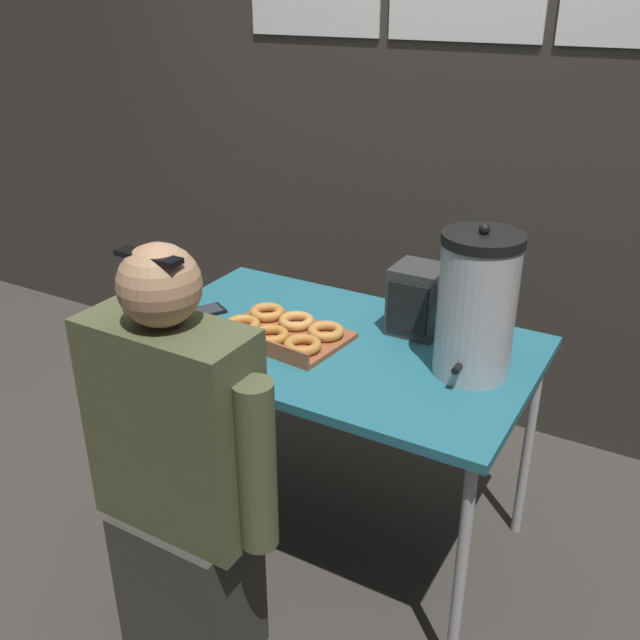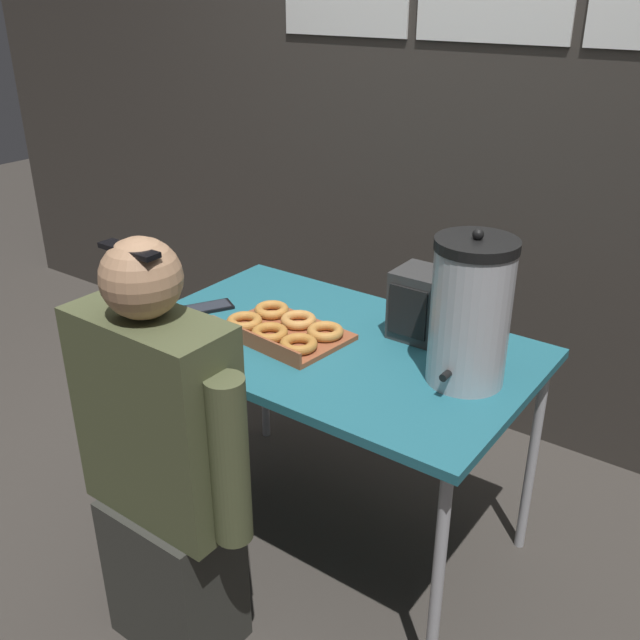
% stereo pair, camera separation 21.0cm
% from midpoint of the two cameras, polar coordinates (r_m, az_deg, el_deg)
% --- Properties ---
extents(ground_plane, '(12.00, 12.00, 0.00)m').
position_cam_midpoint_polar(ground_plane, '(2.59, 3.22, -16.63)').
color(ground_plane, '#3D3833').
extents(back_wall, '(6.00, 0.11, 2.80)m').
position_cam_midpoint_polar(back_wall, '(2.86, 15.70, 17.97)').
color(back_wall, '#38332D').
rests_on(back_wall, ground).
extents(folding_table, '(1.21, 0.75, 0.75)m').
position_cam_midpoint_polar(folding_table, '(2.19, 3.66, -3.02)').
color(folding_table, '#236675').
rests_on(folding_table, ground).
extents(donut_box, '(0.40, 0.30, 0.05)m').
position_cam_midpoint_polar(donut_box, '(2.19, -0.19, -0.81)').
color(donut_box, brown).
rests_on(donut_box, folding_table).
extents(coffee_urn, '(0.22, 0.25, 0.43)m').
position_cam_midpoint_polar(coffee_urn, '(1.93, 15.02, 0.53)').
color(coffee_urn, '#B7B7BC').
rests_on(coffee_urn, folding_table).
extents(cell_phone, '(0.14, 0.17, 0.01)m').
position_cam_midpoint_polar(cell_phone, '(2.39, -6.41, 0.97)').
color(cell_phone, black).
rests_on(cell_phone, folding_table).
extents(space_heater, '(0.15, 0.16, 0.21)m').
position_cam_midpoint_polar(space_heater, '(2.19, 10.74, 1.22)').
color(space_heater, '#333333').
rests_on(space_heater, folding_table).
extents(person_seated, '(0.58, 0.24, 1.22)m').
position_cam_midpoint_polar(person_seated, '(1.92, -9.30, -12.03)').
color(person_seated, '#33332D').
rests_on(person_seated, ground).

